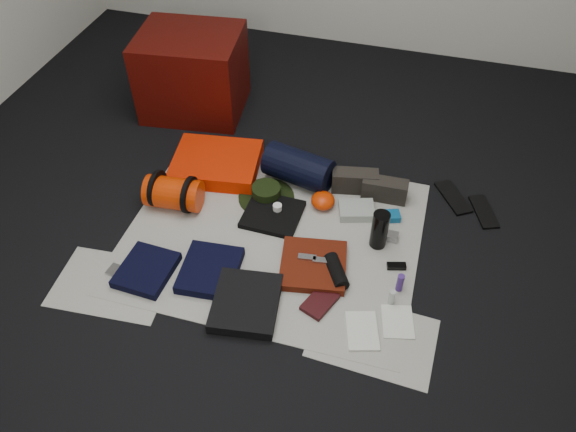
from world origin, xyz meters
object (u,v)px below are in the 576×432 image
(sleeping_pad, at_px, (216,163))
(compact_camera, at_px, (389,236))
(water_bottle, at_px, (380,230))
(paperback_book, at_px, (320,302))
(red_cabinet, at_px, (192,73))
(stuff_sack, at_px, (174,193))
(navy_duffel, at_px, (298,167))

(sleeping_pad, bearing_deg, compact_camera, -14.52)
(water_bottle, xyz_separation_m, paperback_book, (-0.21, -0.47, -0.10))
(red_cabinet, xyz_separation_m, paperback_book, (1.24, -1.42, -0.26))
(stuff_sack, relative_size, water_bottle, 1.39)
(sleeping_pad, xyz_separation_m, stuff_sack, (-0.12, -0.37, 0.05))
(stuff_sack, xyz_separation_m, paperback_book, (0.98, -0.46, -0.08))
(paperback_book, bearing_deg, stuff_sack, 177.31)
(water_bottle, bearing_deg, compact_camera, 47.54)
(sleeping_pad, height_order, navy_duffel, navy_duffel)
(navy_duffel, bearing_deg, paperback_book, -55.32)
(stuff_sack, xyz_separation_m, water_bottle, (1.19, 0.02, 0.02))
(red_cabinet, relative_size, paperback_book, 3.61)
(navy_duffel, bearing_deg, water_bottle, -21.81)
(water_bottle, bearing_deg, navy_duffel, 145.23)
(red_cabinet, xyz_separation_m, navy_duffel, (0.90, -0.57, -0.16))
(sleeping_pad, bearing_deg, stuff_sack, -107.65)
(compact_camera, height_order, paperback_book, compact_camera)
(sleeping_pad, bearing_deg, water_bottle, -18.08)
(stuff_sack, relative_size, compact_camera, 3.21)
(red_cabinet, relative_size, compact_camera, 6.71)
(sleeping_pad, distance_m, stuff_sack, 0.39)
(navy_duffel, xyz_separation_m, water_bottle, (0.55, -0.38, 0.01))
(stuff_sack, distance_m, water_bottle, 1.19)
(stuff_sack, bearing_deg, paperback_book, -25.01)
(stuff_sack, bearing_deg, water_bottle, 0.88)
(red_cabinet, xyz_separation_m, sleeping_pad, (0.38, -0.60, -0.22))
(stuff_sack, height_order, water_bottle, water_bottle)
(red_cabinet, height_order, stuff_sack, red_cabinet)
(water_bottle, distance_m, compact_camera, 0.12)
(stuff_sack, height_order, navy_duffel, navy_duffel)
(water_bottle, distance_m, paperback_book, 0.53)
(sleeping_pad, relative_size, paperback_book, 2.83)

